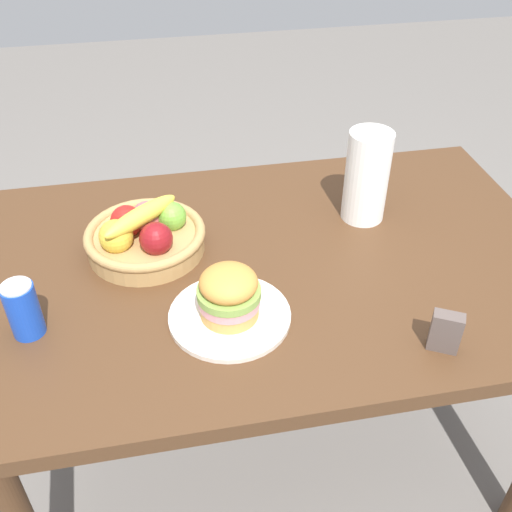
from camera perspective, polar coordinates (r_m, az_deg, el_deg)
name	(u,v)px	position (r m, az deg, el deg)	size (l,w,h in m)	color
ground_plane	(269,444)	(1.98, 1.30, -17.59)	(8.00, 8.00, 0.00)	slate
dining_table	(273,291)	(1.49, 1.65, -3.40)	(1.40, 0.90, 0.75)	#4C301C
plate	(230,316)	(1.27, -2.53, -5.76)	(0.26, 0.26, 0.01)	silver
sandwich	(229,293)	(1.22, -2.61, -3.58)	(0.13, 0.13, 0.12)	tan
soda_can	(23,309)	(1.29, -21.42, -4.79)	(0.07, 0.07, 0.13)	blue
fruit_basket	(144,235)	(1.44, -10.64, 2.03)	(0.29, 0.29, 0.14)	tan
paper_towel_roll	(367,177)	(1.53, 10.56, 7.50)	(0.11, 0.11, 0.24)	white
napkin_holder	(446,332)	(1.24, 17.70, -6.94)	(0.06, 0.03, 0.09)	#594C47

